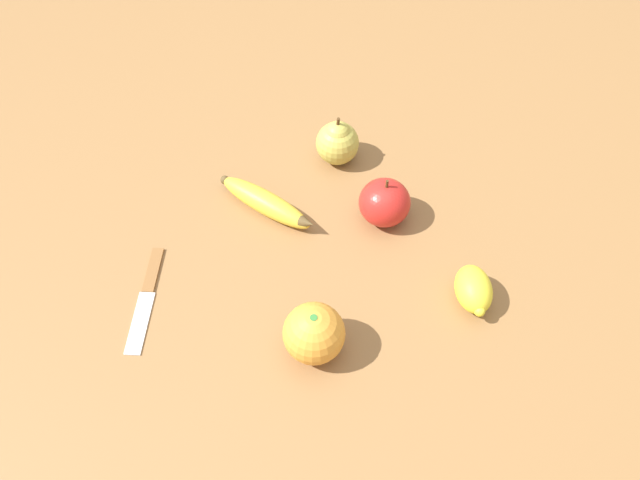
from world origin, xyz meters
The scene contains 7 objects.
ground_plane centered at (0.00, 0.00, 0.00)m, with size 3.00×3.00×0.00m, color olive.
banana centered at (0.07, 0.12, 0.02)m, with size 0.04×0.18×0.04m.
orange centered at (-0.09, -0.07, 0.04)m, with size 0.08×0.08×0.08m.
pear centered at (0.22, 0.09, 0.04)m, with size 0.07×0.07×0.09m.
apple centered at (0.15, -0.03, 0.03)m, with size 0.08×0.08×0.08m.
lemon centered at (0.09, -0.21, 0.02)m, with size 0.09×0.08×0.05m.
paring_knife centered at (-0.15, 0.17, 0.00)m, with size 0.16×0.10×0.01m.
Camera 1 is at (-0.40, -0.28, 0.74)m, focal length 35.00 mm.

